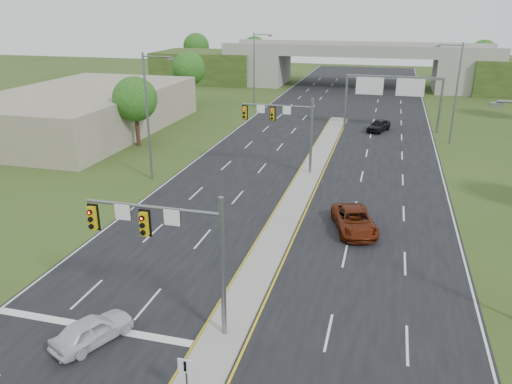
{
  "coord_description": "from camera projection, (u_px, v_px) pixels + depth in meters",
  "views": [
    {
      "loc": [
        6.5,
        -18.58,
        14.55
      ],
      "look_at": [
        -1.5,
        11.35,
        3.0
      ],
      "focal_mm": 35.0,
      "sensor_mm": 36.0,
      "label": 1
    }
  ],
  "objects": [
    {
      "name": "tree_l_mid",
      "position": [
        189.0,
        69.0,
        77.14
      ],
      "size": [
        5.2,
        5.2,
        8.12
      ],
      "color": "#382316",
      "rests_on": "ground"
    },
    {
      "name": "commercial_building",
      "position": [
        83.0,
        110.0,
        61.54
      ],
      "size": [
        18.0,
        30.0,
        5.0
      ],
      "primitive_type": "cube",
      "color": "gray",
      "rests_on": "ground"
    },
    {
      "name": "lane_markings",
      "position": [
        310.0,
        161.0,
        49.78
      ],
      "size": [
        23.72,
        160.0,
        0.01
      ],
      "color": "gold",
      "rests_on": "road"
    },
    {
      "name": "signal_mast_near",
      "position": [
        174.0,
        240.0,
        22.3
      ],
      "size": [
        6.62,
        0.6,
        7.0
      ],
      "color": "slate",
      "rests_on": "ground"
    },
    {
      "name": "keep_right_sign",
      "position": [
        186.0,
        374.0,
        18.84
      ],
      "size": [
        0.6,
        0.13,
        2.2
      ],
      "color": "slate",
      "rests_on": "ground"
    },
    {
      "name": "car_white",
      "position": [
        92.0,
        330.0,
        22.79
      ],
      "size": [
        3.02,
        4.16,
        1.32
      ],
      "primitive_type": "imported",
      "rotation": [
        0.0,
        0.0,
        2.71
      ],
      "color": "silver",
      "rests_on": "road"
    },
    {
      "name": "tree_back_b",
      "position": [
        254.0,
        49.0,
        112.44
      ],
      "size": [
        5.6,
        5.6,
        8.32
      ],
      "color": "#382316",
      "rests_on": "ground"
    },
    {
      "name": "signal_mast_far",
      "position": [
        287.0,
        123.0,
        44.93
      ],
      "size": [
        6.62,
        0.6,
        7.0
      ],
      "color": "slate",
      "rests_on": "ground"
    },
    {
      "name": "lightpole_r_far",
      "position": [
        455.0,
        89.0,
        54.33
      ],
      "size": [
        2.85,
        0.25,
        11.0
      ],
      "color": "slate",
      "rests_on": "ground"
    },
    {
      "name": "overpass",
      "position": [
        357.0,
        68.0,
        94.64
      ],
      "size": [
        80.0,
        14.0,
        8.1
      ],
      "color": "gray",
      "rests_on": "ground"
    },
    {
      "name": "tree_l_near",
      "position": [
        135.0,
        99.0,
        53.66
      ],
      "size": [
        4.8,
        4.8,
        7.6
      ],
      "color": "#382316",
      "rests_on": "ground"
    },
    {
      "name": "lightpole_l_far",
      "position": [
        255.0,
        67.0,
        74.34
      ],
      "size": [
        2.85,
        0.25,
        11.0
      ],
      "color": "slate",
      "rests_on": "ground"
    },
    {
      "name": "car_far_a",
      "position": [
        354.0,
        220.0,
        34.2
      ],
      "size": [
        3.9,
        5.89,
        1.5
      ],
      "primitive_type": "imported",
      "rotation": [
        0.0,
        0.0,
        0.28
      ],
      "color": "#591B08",
      "rests_on": "road"
    },
    {
      "name": "ground",
      "position": [
        225.0,
        336.0,
        23.47
      ],
      "size": [
        240.0,
        240.0,
        0.0
      ],
      "primitive_type": "plane",
      "color": "#2D4016",
      "rests_on": "ground"
    },
    {
      "name": "tree_back_c",
      "position": [
        483.0,
        54.0,
        100.82
      ],
      "size": [
        5.6,
        5.6,
        8.32
      ],
      "color": "#382316",
      "rests_on": "ground"
    },
    {
      "name": "lightpole_l_mid",
      "position": [
        149.0,
        112.0,
        42.66
      ],
      "size": [
        2.85,
        0.25,
        11.0
      ],
      "color": "slate",
      "rests_on": "ground"
    },
    {
      "name": "car_far_c",
      "position": [
        379.0,
        125.0,
        61.56
      ],
      "size": [
        3.15,
        4.64,
        1.47
      ],
      "primitive_type": "imported",
      "rotation": [
        0.0,
        0.0,
        -0.36
      ],
      "color": "black",
      "rests_on": "road"
    },
    {
      "name": "road",
      "position": [
        324.0,
        146.0,
        55.15
      ],
      "size": [
        24.0,
        160.0,
        0.02
      ],
      "primitive_type": "cube",
      "color": "black",
      "rests_on": "ground"
    },
    {
      "name": "median",
      "position": [
        306.0,
        180.0,
        44.26
      ],
      "size": [
        2.0,
        54.0,
        0.16
      ],
      "primitive_type": "cube",
      "color": "gray",
      "rests_on": "road"
    },
    {
      "name": "sign_gantry",
      "position": [
        392.0,
        88.0,
        60.68
      ],
      "size": [
        11.58,
        0.44,
        6.67
      ],
      "color": "slate",
      "rests_on": "ground"
    },
    {
      "name": "tree_back_a",
      "position": [
        196.0,
        46.0,
        115.72
      ],
      "size": [
        6.0,
        6.0,
        8.85
      ],
      "color": "#382316",
      "rests_on": "ground"
    }
  ]
}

